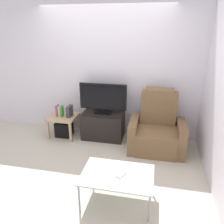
# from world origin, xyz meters

# --- Properties ---
(ground_plane) EXTENTS (6.40, 6.40, 0.00)m
(ground_plane) POSITION_xyz_m (0.00, 0.00, 0.00)
(ground_plane) COLOR beige
(wall_back) EXTENTS (6.40, 0.06, 2.60)m
(wall_back) POSITION_xyz_m (0.00, 1.13, 1.30)
(wall_back) COLOR silver
(wall_back) RESTS_ON ground
(wall_side) EXTENTS (0.06, 4.48, 2.60)m
(wall_side) POSITION_xyz_m (1.88, 0.00, 1.30)
(wall_side) COLOR silver
(wall_side) RESTS_ON ground
(tv_stand) EXTENTS (0.81, 0.49, 0.53)m
(tv_stand) POSITION_xyz_m (0.01, 0.83, 0.27)
(tv_stand) COLOR black
(tv_stand) RESTS_ON ground
(television) EXTENTS (0.92, 0.20, 0.59)m
(television) POSITION_xyz_m (0.01, 0.84, 0.84)
(television) COLOR black
(television) RESTS_ON tv_stand
(recliner_armchair) EXTENTS (0.98, 0.78, 1.08)m
(recliner_armchair) POSITION_xyz_m (1.07, 0.62, 0.37)
(recliner_armchair) COLOR brown
(recliner_armchair) RESTS_ON ground
(side_table) EXTENTS (0.54, 0.54, 0.43)m
(side_table) POSITION_xyz_m (-0.80, 0.74, 0.37)
(side_table) COLOR tan
(side_table) RESTS_ON ground
(subwoofer_box) EXTENTS (0.30, 0.30, 0.30)m
(subwoofer_box) POSITION_xyz_m (-0.80, 0.74, 0.15)
(subwoofer_box) COLOR black
(subwoofer_box) RESTS_ON ground
(book_leftmost) EXTENTS (0.04, 0.10, 0.23)m
(book_leftmost) POSITION_xyz_m (-0.90, 0.72, 0.55)
(book_leftmost) COLOR purple
(book_leftmost) RESTS_ON side_table
(book_middle) EXTENTS (0.04, 0.10, 0.21)m
(book_middle) POSITION_xyz_m (-0.85, 0.72, 0.54)
(book_middle) COLOR gold
(book_middle) RESTS_ON side_table
(book_rightmost) EXTENTS (0.04, 0.10, 0.22)m
(book_rightmost) POSITION_xyz_m (-0.81, 0.72, 0.55)
(book_rightmost) COLOR #388C4C
(book_rightmost) RESTS_ON side_table
(game_console) EXTENTS (0.07, 0.20, 0.22)m
(game_console) POSITION_xyz_m (-0.66, 0.75, 0.54)
(game_console) COLOR #333338
(game_console) RESTS_ON side_table
(coffee_table) EXTENTS (0.90, 0.60, 0.41)m
(coffee_table) POSITION_xyz_m (0.61, -0.83, 0.38)
(coffee_table) COLOR #B2C6C1
(coffee_table) RESTS_ON ground
(cell_phone) EXTENTS (0.13, 0.17, 0.01)m
(cell_phone) POSITION_xyz_m (0.66, -0.83, 0.41)
(cell_phone) COLOR #B7B7BC
(cell_phone) RESTS_ON coffee_table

